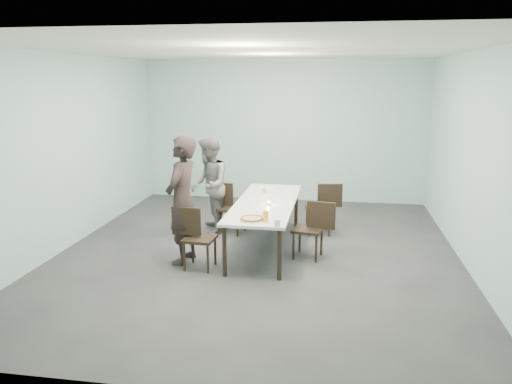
# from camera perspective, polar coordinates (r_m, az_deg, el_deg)

# --- Properties ---
(ground) EXTENTS (7.00, 7.00, 0.00)m
(ground) POSITION_cam_1_polar(r_m,az_deg,el_deg) (7.69, 0.20, -7.01)
(ground) COLOR #333335
(ground) RESTS_ON ground
(room_shell) EXTENTS (6.02, 7.02, 3.01)m
(room_shell) POSITION_cam_1_polar(r_m,az_deg,el_deg) (7.25, 0.21, 8.21)
(room_shell) COLOR #A4CFCC
(room_shell) RESTS_ON ground
(table) EXTENTS (0.92, 2.61, 0.75)m
(table) POSITION_cam_1_polar(r_m,az_deg,el_deg) (7.71, 1.10, -1.56)
(table) COLOR white
(table) RESTS_ON ground
(chair_near_left) EXTENTS (0.62, 0.45, 0.87)m
(chair_near_left) POSITION_cam_1_polar(r_m,az_deg,el_deg) (7.04, -7.09, -4.71)
(chair_near_left) COLOR black
(chair_near_left) RESTS_ON ground
(chair_far_left) EXTENTS (0.64, 0.49, 0.87)m
(chair_far_left) POSITION_cam_1_polar(r_m,az_deg,el_deg) (8.58, -3.27, -1.38)
(chair_far_left) COLOR black
(chair_far_left) RESTS_ON ground
(chair_near_right) EXTENTS (0.64, 0.49, 0.87)m
(chair_near_right) POSITION_cam_1_polar(r_m,az_deg,el_deg) (7.39, 6.58, -3.83)
(chair_near_right) COLOR black
(chair_near_right) RESTS_ON ground
(chair_far_right) EXTENTS (0.64, 0.49, 0.87)m
(chair_far_right) POSITION_cam_1_polar(r_m,az_deg,el_deg) (8.57, 7.68, -1.49)
(chair_far_right) COLOR black
(chair_far_right) RESTS_ON ground
(diner_near) EXTENTS (0.53, 0.73, 1.84)m
(diner_near) POSITION_cam_1_polar(r_m,az_deg,el_deg) (7.17, -8.41, -0.93)
(diner_near) COLOR black
(diner_near) RESTS_ON ground
(diner_far) EXTENTS (0.81, 0.94, 1.66)m
(diner_far) POSITION_cam_1_polar(r_m,az_deg,el_deg) (8.54, -5.40, 0.76)
(diner_far) COLOR slate
(diner_far) RESTS_ON ground
(pizza) EXTENTS (0.34, 0.34, 0.04)m
(pizza) POSITION_cam_1_polar(r_m,az_deg,el_deg) (6.72, -0.48, -3.07)
(pizza) COLOR white
(pizza) RESTS_ON table
(side_plate) EXTENTS (0.18, 0.18, 0.01)m
(side_plate) POSITION_cam_1_polar(r_m,az_deg,el_deg) (7.10, 0.75, -2.32)
(side_plate) COLOR white
(side_plate) RESTS_ON table
(beer_glass) EXTENTS (0.08, 0.08, 0.15)m
(beer_glass) POSITION_cam_1_polar(r_m,az_deg,el_deg) (6.63, 1.09, -2.79)
(beer_glass) COLOR gold
(beer_glass) RESTS_ON table
(water_tumbler) EXTENTS (0.08, 0.08, 0.09)m
(water_tumbler) POSITION_cam_1_polar(r_m,az_deg,el_deg) (6.45, 2.42, -3.54)
(water_tumbler) COLOR silver
(water_tumbler) RESTS_ON table
(tealight) EXTENTS (0.06, 0.06, 0.05)m
(tealight) POSITION_cam_1_polar(r_m,az_deg,el_deg) (7.52, 1.42, -1.32)
(tealight) COLOR silver
(tealight) RESTS_ON table
(amber_tumbler) EXTENTS (0.07, 0.07, 0.08)m
(amber_tumbler) POSITION_cam_1_polar(r_m,az_deg,el_deg) (8.30, 0.94, 0.18)
(amber_tumbler) COLOR gold
(amber_tumbler) RESTS_ON table
(menu) EXTENTS (0.30, 0.22, 0.01)m
(menu) POSITION_cam_1_polar(r_m,az_deg,el_deg) (8.64, 1.25, 0.45)
(menu) COLOR silver
(menu) RESTS_ON table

